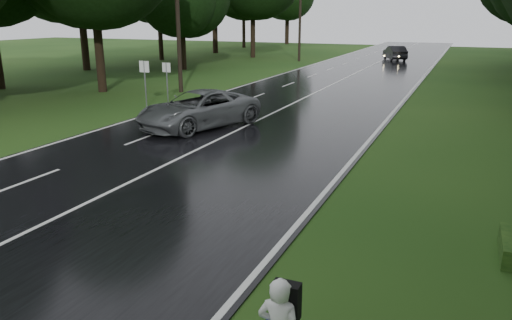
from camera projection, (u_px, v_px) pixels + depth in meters
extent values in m
plane|color=#254715|center=(53.00, 221.00, 12.37)|extent=(160.00, 160.00, 0.00)
cube|color=black|center=(301.00, 100.00, 29.95)|extent=(12.00, 140.00, 0.04)
cube|color=silver|center=(301.00, 99.00, 29.94)|extent=(0.12, 140.00, 0.01)
imported|color=#515556|center=(199.00, 109.00, 22.33)|extent=(4.63, 6.58, 1.67)
imported|color=black|center=(395.00, 53.00, 55.86)|extent=(3.43, 5.11, 1.59)
cube|color=black|center=(286.00, 301.00, 6.74)|extent=(0.39, 0.21, 0.55)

